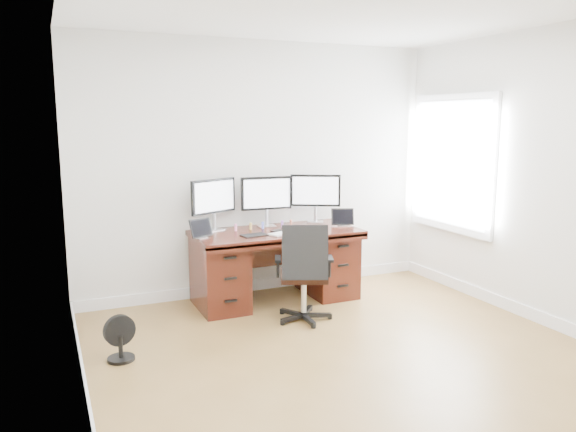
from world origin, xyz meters
name	(u,v)px	position (x,y,z in m)	size (l,w,h in m)	color
ground	(367,370)	(0.00, 0.00, 0.00)	(4.50, 4.50, 0.00)	olive
back_wall	(260,169)	(0.00, 2.25, 1.35)	(4.00, 0.10, 2.70)	silver
right_wall	(560,180)	(2.00, 0.11, 1.35)	(0.10, 4.50, 2.70)	silver
desk	(275,263)	(0.00, 1.83, 0.40)	(1.70, 0.80, 0.75)	#3D150C
office_chair	(304,289)	(0.01, 1.14, 0.31)	(0.66, 0.66, 0.95)	black
floor_fan	(120,339)	(-1.69, 0.93, 0.18)	(0.25, 0.21, 0.37)	black
monitor_left	(214,198)	(-0.58, 2.07, 1.09)	(0.52, 0.26, 0.53)	silver
monitor_center	(266,195)	(0.00, 2.07, 1.09)	(0.55, 0.16, 0.53)	silver
monitor_right	(315,192)	(0.58, 2.07, 1.09)	(0.50, 0.29, 0.53)	silver
tablet_left	(201,229)	(-0.80, 1.75, 0.84)	(0.25, 0.16, 0.19)	silver
tablet_right	(343,218)	(0.75, 1.75, 0.84)	(0.25, 0.15, 0.19)	silver
keyboard	(284,233)	(0.01, 1.62, 0.76)	(0.31, 0.13, 0.01)	silver
trackpad	(301,231)	(0.22, 1.67, 0.76)	(0.14, 0.14, 0.01)	silver
drawing_tablet	(254,235)	(-0.29, 1.66, 0.76)	(0.24, 0.15, 0.01)	black
phone	(277,230)	(0.00, 1.78, 0.76)	(0.13, 0.06, 0.01)	black
figurine_pink	(236,227)	(-0.39, 1.95, 0.79)	(0.03, 0.03, 0.08)	pink
figurine_yellow	(251,226)	(-0.22, 1.95, 0.79)	(0.03, 0.03, 0.08)	#CDB659
figurine_blue	(263,225)	(-0.09, 1.95, 0.79)	(0.03, 0.03, 0.08)	#6274EA
figurine_purple	(282,223)	(0.13, 1.95, 0.79)	(0.03, 0.03, 0.08)	#A16BD5
figurine_brown	(291,223)	(0.23, 1.95, 0.79)	(0.03, 0.03, 0.08)	brown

